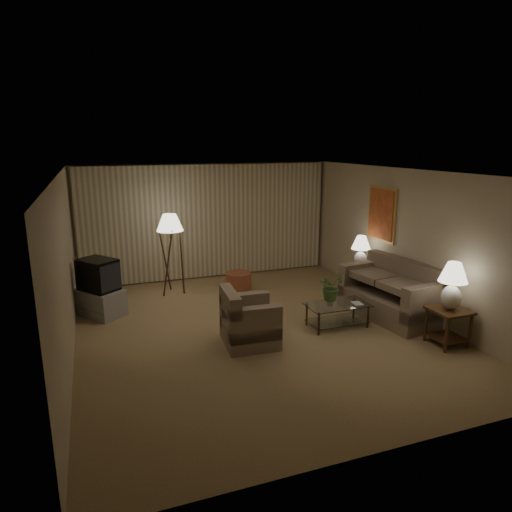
{
  "coord_description": "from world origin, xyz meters",
  "views": [
    {
      "loc": [
        -2.56,
        -6.96,
        3.18
      ],
      "look_at": [
        0.18,
        0.6,
        1.16
      ],
      "focal_mm": 32.0,
      "sensor_mm": 36.0,
      "label": 1
    }
  ],
  "objects_px": {
    "table_lamp_near": "(453,282)",
    "floor_lamp": "(171,253)",
    "armchair": "(250,322)",
    "sofa": "(389,295)",
    "coffee_table": "(337,312)",
    "tv_cabinet": "(100,302)",
    "table_lamp_far": "(361,249)",
    "ottoman": "(238,281)",
    "crt_tv": "(98,275)",
    "vase": "(330,301)",
    "side_table_near": "(449,320)",
    "side_table_far": "(359,277)"
  },
  "relations": [
    {
      "from": "floor_lamp",
      "to": "vase",
      "type": "bearing_deg",
      "value": -51.41
    },
    {
      "from": "armchair",
      "to": "coffee_table",
      "type": "xyz_separation_m",
      "value": [
        1.68,
        0.13,
        -0.09
      ]
    },
    {
      "from": "crt_tv",
      "to": "vase",
      "type": "distance_m",
      "value": 4.27
    },
    {
      "from": "sofa",
      "to": "crt_tv",
      "type": "bearing_deg",
      "value": -118.64
    },
    {
      "from": "table_lamp_near",
      "to": "floor_lamp",
      "type": "relative_size",
      "value": 0.45
    },
    {
      "from": "side_table_near",
      "to": "crt_tv",
      "type": "relative_size",
      "value": 0.71
    },
    {
      "from": "side_table_near",
      "to": "coffee_table",
      "type": "distance_m",
      "value": 1.8
    },
    {
      "from": "armchair",
      "to": "tv_cabinet",
      "type": "distance_m",
      "value": 3.09
    },
    {
      "from": "armchair",
      "to": "crt_tv",
      "type": "height_order",
      "value": "crt_tv"
    },
    {
      "from": "table_lamp_far",
      "to": "ottoman",
      "type": "relative_size",
      "value": 1.23
    },
    {
      "from": "armchair",
      "to": "table_lamp_near",
      "type": "distance_m",
      "value": 3.25
    },
    {
      "from": "table_lamp_far",
      "to": "ottoman",
      "type": "bearing_deg",
      "value": 151.13
    },
    {
      "from": "table_lamp_far",
      "to": "floor_lamp",
      "type": "height_order",
      "value": "floor_lamp"
    },
    {
      "from": "crt_tv",
      "to": "floor_lamp",
      "type": "bearing_deg",
      "value": 81.63
    },
    {
      "from": "vase",
      "to": "floor_lamp",
      "type": "bearing_deg",
      "value": 128.59
    },
    {
      "from": "side_table_far",
      "to": "vase",
      "type": "distance_m",
      "value": 1.98
    },
    {
      "from": "floor_lamp",
      "to": "ottoman",
      "type": "xyz_separation_m",
      "value": [
        1.42,
        -0.22,
        -0.71
      ]
    },
    {
      "from": "side_table_near",
      "to": "vase",
      "type": "xyz_separation_m",
      "value": [
        -1.44,
        1.25,
        0.07
      ]
    },
    {
      "from": "coffee_table",
      "to": "tv_cabinet",
      "type": "xyz_separation_m",
      "value": [
        -3.91,
        2.01,
        -0.03
      ]
    },
    {
      "from": "crt_tv",
      "to": "floor_lamp",
      "type": "distance_m",
      "value": 1.71
    },
    {
      "from": "tv_cabinet",
      "to": "ottoman",
      "type": "distance_m",
      "value": 2.98
    },
    {
      "from": "side_table_far",
      "to": "side_table_near",
      "type": "bearing_deg",
      "value": -90.0
    },
    {
      "from": "armchair",
      "to": "vase",
      "type": "distance_m",
      "value": 1.54
    },
    {
      "from": "sofa",
      "to": "tv_cabinet",
      "type": "distance_m",
      "value": 5.4
    },
    {
      "from": "sofa",
      "to": "crt_tv",
      "type": "distance_m",
      "value": 5.41
    },
    {
      "from": "vase",
      "to": "tv_cabinet",
      "type": "bearing_deg",
      "value": 151.86
    },
    {
      "from": "sofa",
      "to": "vase",
      "type": "height_order",
      "value": "sofa"
    },
    {
      "from": "floor_lamp",
      "to": "vase",
      "type": "distance_m",
      "value": 3.64
    },
    {
      "from": "tv_cabinet",
      "to": "ottoman",
      "type": "bearing_deg",
      "value": 64.6
    },
    {
      "from": "side_table_far",
      "to": "vase",
      "type": "bearing_deg",
      "value": -136.94
    },
    {
      "from": "side_table_near",
      "to": "coffee_table",
      "type": "relative_size",
      "value": 0.54
    },
    {
      "from": "coffee_table",
      "to": "table_lamp_far",
      "type": "bearing_deg",
      "value": 46.2
    },
    {
      "from": "side_table_far",
      "to": "crt_tv",
      "type": "relative_size",
      "value": 0.71
    },
    {
      "from": "tv_cabinet",
      "to": "vase",
      "type": "distance_m",
      "value": 4.27
    },
    {
      "from": "side_table_near",
      "to": "table_lamp_far",
      "type": "xyz_separation_m",
      "value": [
        -0.0,
        2.6,
        0.59
      ]
    },
    {
      "from": "side_table_near",
      "to": "table_lamp_near",
      "type": "relative_size",
      "value": 0.78
    },
    {
      "from": "sofa",
      "to": "armchair",
      "type": "relative_size",
      "value": 2.16
    },
    {
      "from": "table_lamp_near",
      "to": "tv_cabinet",
      "type": "xyz_separation_m",
      "value": [
        -5.2,
        3.26,
        -0.8
      ]
    },
    {
      "from": "table_lamp_far",
      "to": "coffee_table",
      "type": "bearing_deg",
      "value": -133.8
    },
    {
      "from": "ottoman",
      "to": "vase",
      "type": "height_order",
      "value": "vase"
    },
    {
      "from": "side_table_near",
      "to": "floor_lamp",
      "type": "bearing_deg",
      "value": 132.23
    },
    {
      "from": "floor_lamp",
      "to": "sofa",
      "type": "bearing_deg",
      "value": -37.53
    },
    {
      "from": "tv_cabinet",
      "to": "ottoman",
      "type": "height_order",
      "value": "tv_cabinet"
    },
    {
      "from": "side_table_far",
      "to": "table_lamp_near",
      "type": "bearing_deg",
      "value": -90.0
    },
    {
      "from": "side_table_far",
      "to": "table_lamp_far",
      "type": "relative_size",
      "value": 0.87
    },
    {
      "from": "side_table_near",
      "to": "table_lamp_far",
      "type": "height_order",
      "value": "table_lamp_far"
    },
    {
      "from": "sofa",
      "to": "coffee_table",
      "type": "relative_size",
      "value": 1.93
    },
    {
      "from": "table_lamp_far",
      "to": "floor_lamp",
      "type": "bearing_deg",
      "value": 158.23
    },
    {
      "from": "side_table_near",
      "to": "table_lamp_far",
      "type": "relative_size",
      "value": 0.87
    },
    {
      "from": "side_table_far",
      "to": "ottoman",
      "type": "height_order",
      "value": "side_table_far"
    }
  ]
}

